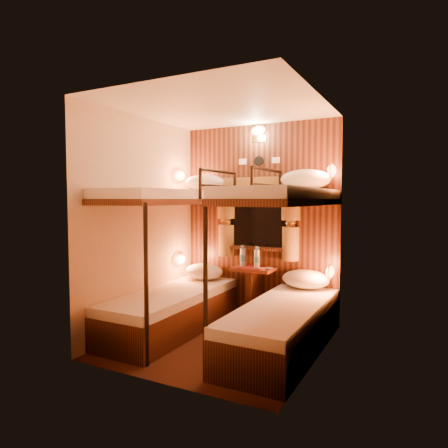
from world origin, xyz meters
The scene contains 22 objects.
floor centered at (0.00, 0.00, 0.00)m, with size 2.10×2.10×0.00m, color #3A1B10.
ceiling centered at (0.00, 0.00, 2.40)m, with size 2.10×2.10×0.00m, color silver.
wall_back centered at (0.00, 1.05, 1.20)m, with size 2.40×2.40×0.00m, color #C6B293.
wall_front centered at (0.00, -1.05, 1.20)m, with size 2.40×2.40×0.00m, color #C6B293.
wall_left centered at (-1.00, 0.00, 1.20)m, with size 2.40×2.40×0.00m, color #C6B293.
wall_right centered at (1.00, 0.00, 1.20)m, with size 2.40×2.40×0.00m, color #C6B293.
back_panel centered at (0.00, 1.04, 1.20)m, with size 2.00×0.03×2.40m, color black.
bunk_left centered at (-0.65, 0.07, 0.56)m, with size 0.72×1.90×1.82m.
bunk_right centered at (0.65, 0.07, 0.56)m, with size 0.72×1.90×1.82m.
window centered at (0.00, 1.00, 1.18)m, with size 1.00×0.12×0.79m.
curtains centered at (0.00, 0.97, 1.26)m, with size 1.10×0.22×1.00m.
back_fixtures centered at (0.00, 1.00, 2.25)m, with size 0.54×0.09×0.48m.
reading_lamps centered at (0.00, 0.70, 1.24)m, with size 2.00×0.20×1.25m.
table centered at (0.00, 0.85, 0.41)m, with size 0.50×0.34×0.66m.
bottle_left centered at (-0.15, 0.88, 0.76)m, with size 0.08×0.08×0.26m.
bottle_right centered at (0.05, 0.84, 0.76)m, with size 0.08×0.08×0.26m.
sachet_a centered at (0.19, 0.88, 0.65)m, with size 0.08×0.06×0.01m, color silver.
sachet_b centered at (0.12, 0.82, 0.65)m, with size 0.07×0.05×0.01m, color silver.
pillow_lower_left centered at (-0.65, 0.78, 0.56)m, with size 0.51×0.36×0.20m, color silver.
pillow_lower_right centered at (0.65, 0.86, 0.56)m, with size 0.54×0.39×0.21m, color silver.
pillow_upper_left centered at (-0.65, 0.80, 1.69)m, with size 0.52×0.37×0.20m, color silver.
pillow_upper_right centered at (0.65, 0.80, 1.70)m, with size 0.57×0.41×0.22m, color silver.
Camera 1 is at (1.89, -3.59, 1.48)m, focal length 32.00 mm.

